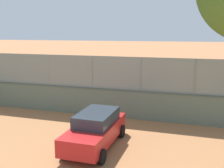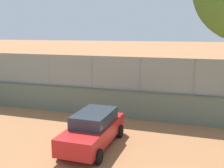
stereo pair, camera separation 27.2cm
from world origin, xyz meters
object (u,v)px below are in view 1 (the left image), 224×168
object	(u,v)px
player_baseline_waiting	(139,92)
courtside_bench	(194,109)
player_foreground_swinging	(113,88)
sports_ball	(132,88)
parked_car_red	(96,129)

from	to	relation	value
player_baseline_waiting	courtside_bench	distance (m)	4.10
player_baseline_waiting	player_foreground_swinging	world-z (taller)	player_foreground_swinging
sports_ball	parked_car_red	xyz separation A→B (m)	(0.31, 5.82, -0.75)
parked_car_red	courtside_bench	bearing A→B (deg)	-124.75
player_baseline_waiting	courtside_bench	xyz separation A→B (m)	(-3.77, 1.55, -0.50)
sports_ball	courtside_bench	distance (m)	4.03
player_foreground_swinging	parked_car_red	distance (m)	8.47
player_baseline_waiting	parked_car_red	bearing A→B (deg)	86.91
player_baseline_waiting	courtside_bench	size ratio (longest dim) A/B	1.02
player_baseline_waiting	sports_ball	bearing A→B (deg)	86.84
sports_ball	courtside_bench	world-z (taller)	sports_ball
player_baseline_waiting	courtside_bench	bearing A→B (deg)	157.68
parked_car_red	player_foreground_swinging	bearing A→B (deg)	-77.84
player_foreground_swinging	parked_car_red	bearing A→B (deg)	102.16
courtside_bench	parked_car_red	size ratio (longest dim) A/B	0.37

